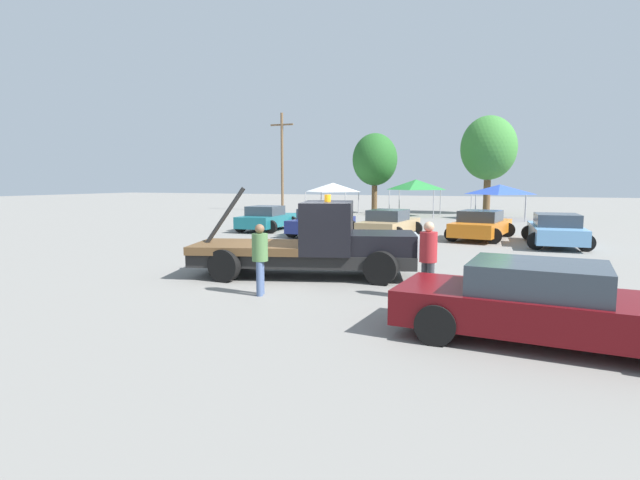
{
  "coord_description": "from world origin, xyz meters",
  "views": [
    {
      "loc": [
        5.63,
        -12.72,
        2.67
      ],
      "look_at": [
        0.5,
        0.0,
        1.05
      ],
      "focal_mm": 28.0,
      "sensor_mm": 36.0,
      "label": 1
    }
  ],
  "objects": [
    {
      "name": "person_at_hood",
      "position": [
        0.01,
        -2.55,
        0.97
      ],
      "size": [
        0.37,
        0.37,
        1.68
      ],
      "rotation": [
        0.0,
        0.0,
        0.32
      ],
      "color": "#475B84",
      "rests_on": "ground"
    },
    {
      "name": "tow_truck",
      "position": [
        0.37,
        0.11,
        0.91
      ],
      "size": [
        6.6,
        3.75,
        2.51
      ],
      "rotation": [
        0.0,
        0.0,
        0.29
      ],
      "color": "black",
      "rests_on": "ground"
    },
    {
      "name": "canopy_tent_blue",
      "position": [
        4.18,
        24.75,
        2.09
      ],
      "size": [
        3.55,
        3.55,
        2.43
      ],
      "color": "#9E9EA3",
      "rests_on": "ground"
    },
    {
      "name": "canopy_tent_green",
      "position": [
        -1.91,
        25.55,
        2.4
      ],
      "size": [
        3.35,
        3.35,
        2.8
      ],
      "color": "#9E9EA3",
      "rests_on": "ground"
    },
    {
      "name": "tree_center",
      "position": [
        -5.77,
        27.66,
        4.42
      ],
      "size": [
        3.69,
        3.69,
        6.6
      ],
      "color": "brown",
      "rests_on": "ground"
    },
    {
      "name": "person_near_truck",
      "position": [
        3.74,
        -1.5,
        1.02
      ],
      "size": [
        0.39,
        0.39,
        1.77
      ],
      "rotation": [
        0.0,
        0.0,
        3.96
      ],
      "color": "#38383D",
      "rests_on": "ground"
    },
    {
      "name": "utility_pole",
      "position": [
        -14.5,
        28.07,
        4.62
      ],
      "size": [
        2.2,
        0.24,
        8.72
      ],
      "color": "brown",
      "rests_on": "ground"
    },
    {
      "name": "parked_car_skyblue",
      "position": [
        7.01,
        10.06,
        0.65
      ],
      "size": [
        2.65,
        4.86,
        1.34
      ],
      "rotation": [
        0.0,
        0.0,
        1.63
      ],
      "color": "#669ED1",
      "rests_on": "ground"
    },
    {
      "name": "parked_car_navy",
      "position": [
        -3.49,
        10.11,
        0.65
      ],
      "size": [
        2.64,
        4.45,
        1.34
      ],
      "rotation": [
        0.0,
        0.0,
        1.53
      ],
      "color": "navy",
      "rests_on": "ground"
    },
    {
      "name": "ground_plane",
      "position": [
        0.0,
        0.0,
        0.0
      ],
      "size": [
        160.0,
        160.0,
        0.0
      ],
      "primitive_type": "plane",
      "color": "gray"
    },
    {
      "name": "tree_left",
      "position": [
        2.99,
        30.16,
        5.3
      ],
      "size": [
        4.42,
        4.42,
        7.9
      ],
      "color": "brown",
      "rests_on": "ground"
    },
    {
      "name": "foreground_car",
      "position": [
        6.14,
        -3.88,
        0.65
      ],
      "size": [
        5.17,
        2.3,
        1.34
      ],
      "rotation": [
        0.0,
        0.0,
        -0.08
      ],
      "color": "#5B0A0F",
      "rests_on": "ground"
    },
    {
      "name": "parked_car_teal",
      "position": [
        -7.2,
        11.31,
        0.65
      ],
      "size": [
        2.59,
        4.43,
        1.34
      ],
      "rotation": [
        0.0,
        0.0,
        1.64
      ],
      "color": "#196670",
      "rests_on": "ground"
    },
    {
      "name": "canopy_tent_white",
      "position": [
        -8.53,
        25.1,
        2.17
      ],
      "size": [
        3.41,
        3.41,
        2.53
      ],
      "color": "#9E9EA3",
      "rests_on": "ground"
    },
    {
      "name": "parked_car_tan",
      "position": [
        -0.15,
        10.36,
        0.65
      ],
      "size": [
        2.59,
        4.63,
        1.34
      ],
      "rotation": [
        0.0,
        0.0,
        1.49
      ],
      "color": "tan",
      "rests_on": "ground"
    },
    {
      "name": "parked_car_orange",
      "position": [
        3.95,
        11.3,
        0.65
      ],
      "size": [
        2.94,
        4.84,
        1.34
      ],
      "rotation": [
        0.0,
        0.0,
        1.41
      ],
      "color": "orange",
      "rests_on": "ground"
    }
  ]
}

